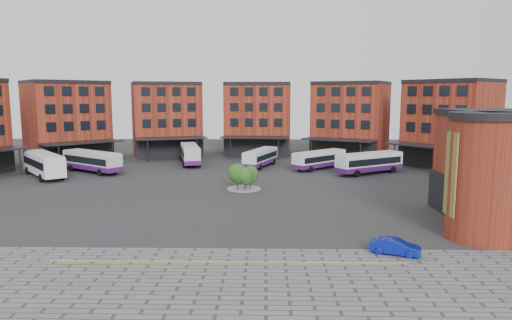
{
  "coord_description": "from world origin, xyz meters",
  "views": [
    {
      "loc": [
        4.72,
        -45.52,
        11.96
      ],
      "look_at": [
        3.57,
        10.59,
        4.0
      ],
      "focal_mm": 32.0,
      "sensor_mm": 36.0,
      "label": 1
    }
  ],
  "objects_px": {
    "blue_car": "(395,247)",
    "bus_f": "(370,162)",
    "bus_d": "(261,157)",
    "bus_e": "(319,159)",
    "bus_a": "(43,163)",
    "bus_b": "(92,161)",
    "tree_island": "(244,176)",
    "bus_c": "(190,154)"
  },
  "relations": [
    {
      "from": "bus_d",
      "to": "bus_b",
      "type": "bearing_deg",
      "value": -146.77
    },
    {
      "from": "bus_a",
      "to": "bus_f",
      "type": "height_order",
      "value": "bus_a"
    },
    {
      "from": "bus_c",
      "to": "bus_f",
      "type": "distance_m",
      "value": 30.81
    },
    {
      "from": "bus_d",
      "to": "bus_e",
      "type": "xyz_separation_m",
      "value": [
        9.65,
        -2.07,
        0.01
      ]
    },
    {
      "from": "bus_f",
      "to": "bus_a",
      "type": "bearing_deg",
      "value": -116.7
    },
    {
      "from": "bus_b",
      "to": "bus_e",
      "type": "distance_m",
      "value": 36.2
    },
    {
      "from": "bus_c",
      "to": "bus_e",
      "type": "relative_size",
      "value": 1.29
    },
    {
      "from": "bus_e",
      "to": "blue_car",
      "type": "relative_size",
      "value": 2.54
    },
    {
      "from": "bus_c",
      "to": "bus_a",
      "type": "bearing_deg",
      "value": -158.97
    },
    {
      "from": "bus_b",
      "to": "bus_a",
      "type": "bearing_deg",
      "value": 161.2
    },
    {
      "from": "tree_island",
      "to": "bus_d",
      "type": "distance_m",
      "value": 18.98
    },
    {
      "from": "bus_d",
      "to": "bus_e",
      "type": "bearing_deg",
      "value": 8.12
    },
    {
      "from": "bus_c",
      "to": "bus_d",
      "type": "height_order",
      "value": "bus_c"
    },
    {
      "from": "blue_car",
      "to": "tree_island",
      "type": "bearing_deg",
      "value": 49.66
    },
    {
      "from": "bus_a",
      "to": "bus_e",
      "type": "distance_m",
      "value": 42.38
    },
    {
      "from": "bus_a",
      "to": "bus_b",
      "type": "bearing_deg",
      "value": -3.58
    },
    {
      "from": "blue_car",
      "to": "bus_e",
      "type": "bearing_deg",
      "value": 22.98
    },
    {
      "from": "bus_d",
      "to": "bus_e",
      "type": "relative_size",
      "value": 1.13
    },
    {
      "from": "bus_f",
      "to": "bus_d",
      "type": "bearing_deg",
      "value": -142.14
    },
    {
      "from": "bus_b",
      "to": "bus_e",
      "type": "relative_size",
      "value": 1.18
    },
    {
      "from": "tree_island",
      "to": "bus_a",
      "type": "distance_m",
      "value": 31.19
    },
    {
      "from": "tree_island",
      "to": "bus_b",
      "type": "relative_size",
      "value": 0.39
    },
    {
      "from": "blue_car",
      "to": "bus_d",
      "type": "bearing_deg",
      "value": 35.62
    },
    {
      "from": "bus_b",
      "to": "bus_c",
      "type": "height_order",
      "value": "bus_c"
    },
    {
      "from": "bus_c",
      "to": "blue_car",
      "type": "bearing_deg",
      "value": -76.66
    },
    {
      "from": "bus_a",
      "to": "bus_c",
      "type": "xyz_separation_m",
      "value": [
        19.48,
        13.4,
        -0.29
      ]
    },
    {
      "from": "tree_island",
      "to": "bus_b",
      "type": "height_order",
      "value": "tree_island"
    },
    {
      "from": "tree_island",
      "to": "bus_b",
      "type": "xyz_separation_m",
      "value": [
        -24.35,
        12.8,
        -0.04
      ]
    },
    {
      "from": "bus_d",
      "to": "bus_a",
      "type": "bearing_deg",
      "value": -142.03
    },
    {
      "from": "bus_a",
      "to": "bus_e",
      "type": "bearing_deg",
      "value": -28.9
    },
    {
      "from": "bus_c",
      "to": "bus_f",
      "type": "height_order",
      "value": "bus_c"
    },
    {
      "from": "bus_a",
      "to": "blue_car",
      "type": "xyz_separation_m",
      "value": [
        42.59,
        -32.31,
        -1.49
      ]
    },
    {
      "from": "bus_a",
      "to": "blue_car",
      "type": "bearing_deg",
      "value": -77.17
    },
    {
      "from": "bus_a",
      "to": "bus_d",
      "type": "distance_m",
      "value": 33.54
    },
    {
      "from": "bus_c",
      "to": "bus_f",
      "type": "xyz_separation_m",
      "value": [
        29.27,
        -9.64,
        -0.05
      ]
    },
    {
      "from": "bus_c",
      "to": "bus_e",
      "type": "bearing_deg",
      "value": -26.85
    },
    {
      "from": "bus_a",
      "to": "bus_e",
      "type": "xyz_separation_m",
      "value": [
        41.59,
        8.14,
        -0.48
      ]
    },
    {
      "from": "bus_b",
      "to": "blue_car",
      "type": "relative_size",
      "value": 3.0
    },
    {
      "from": "bus_a",
      "to": "bus_f",
      "type": "distance_m",
      "value": 48.89
    },
    {
      "from": "bus_b",
      "to": "bus_c",
      "type": "relative_size",
      "value": 0.92
    },
    {
      "from": "blue_car",
      "to": "bus_f",
      "type": "bearing_deg",
      "value": 11.88
    },
    {
      "from": "bus_b",
      "to": "bus_e",
      "type": "bearing_deg",
      "value": -48.86
    }
  ]
}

